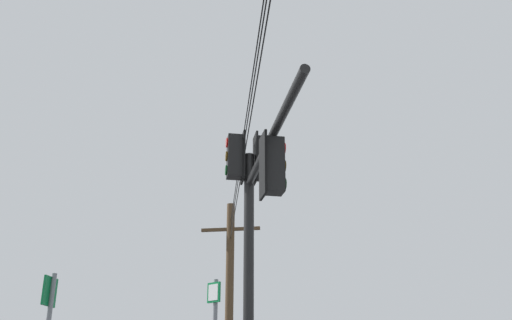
# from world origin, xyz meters

# --- Properties ---
(signal_mast_assembly) EXTENTS (1.79, 4.63, 6.45)m
(signal_mast_assembly) POSITION_xyz_m (-0.55, 1.50, 4.58)
(signal_mast_assembly) COLOR black
(signal_mast_assembly) RESTS_ON ground
(utility_pole_wooden) EXTENTS (2.34, 0.31, 8.29)m
(utility_pole_wooden) POSITION_xyz_m (1.67, -10.00, 4.27)
(utility_pole_wooden) COLOR #4C3823
(utility_pole_wooden) RESTS_ON ground
(overhead_wire_span) EXTENTS (4.50, 23.79, 1.22)m
(overhead_wire_span) POSITION_xyz_m (-0.56, 1.89, 7.00)
(overhead_wire_span) COLOR black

